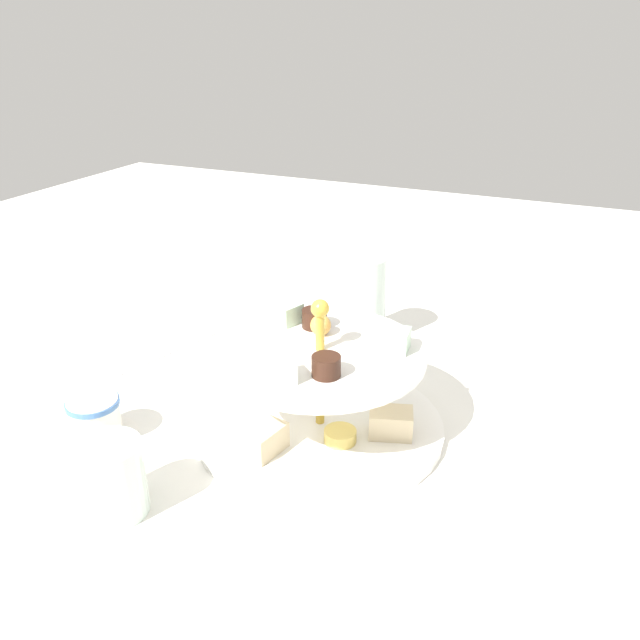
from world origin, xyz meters
The scene contains 7 objects.
ground_plane centered at (0.00, 0.00, 0.00)m, with size 2.40×2.40×0.00m, color silver.
tiered_serving_stand centered at (0.00, 0.00, 0.05)m, with size 0.29×0.29×0.16m.
water_glass_tall_right centered at (-0.04, 0.24, 0.07)m, with size 0.07×0.07×0.13m, color silver.
water_glass_short_left centered at (-0.12, -0.21, 0.04)m, with size 0.06×0.06×0.08m, color silver.
teacup_with_saucer centered at (-0.22, -0.12, 0.02)m, with size 0.09×0.09×0.05m.
butter_knife_left centered at (0.28, 0.09, 0.00)m, with size 0.17×0.01×0.00m, color silver.
butter_knife_right centered at (-0.28, 0.09, 0.00)m, with size 0.17×0.01×0.00m, color silver.
Camera 1 is at (0.26, -0.58, 0.43)m, focal length 36.53 mm.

